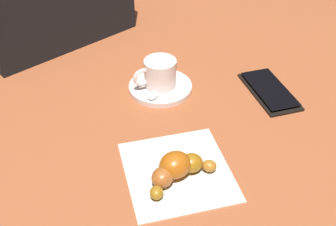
# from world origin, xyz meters

# --- Properties ---
(ground_plane) EXTENTS (1.80, 1.80, 0.00)m
(ground_plane) POSITION_xyz_m (0.00, 0.00, 0.00)
(ground_plane) COLOR brown
(saucer) EXTENTS (0.12, 0.12, 0.01)m
(saucer) POSITION_xyz_m (0.11, -0.02, 0.01)
(saucer) COLOR silver
(saucer) RESTS_ON ground
(espresso_cup) EXTENTS (0.06, 0.09, 0.05)m
(espresso_cup) POSITION_xyz_m (0.11, -0.02, 0.04)
(espresso_cup) COLOR silver
(espresso_cup) RESTS_ON saucer
(teaspoon) EXTENTS (0.11, 0.11, 0.01)m
(teaspoon) POSITION_xyz_m (0.10, -0.02, 0.01)
(teaspoon) COLOR silver
(teaspoon) RESTS_ON saucer
(sugar_packet) EXTENTS (0.05, 0.06, 0.01)m
(sugar_packet) POSITION_xyz_m (0.14, -0.02, 0.01)
(sugar_packet) COLOR white
(sugar_packet) RESTS_ON saucer
(napkin) EXTENTS (0.19, 0.18, 0.00)m
(napkin) POSITION_xyz_m (-0.10, 0.04, 0.00)
(napkin) COLOR silver
(napkin) RESTS_ON ground
(croissant) EXTENTS (0.07, 0.12, 0.04)m
(croissant) POSITION_xyz_m (-0.11, 0.05, 0.02)
(croissant) COLOR #965F1E
(croissant) RESTS_ON napkin
(cell_phone) EXTENTS (0.15, 0.09, 0.01)m
(cell_phone) POSITION_xyz_m (0.01, -0.21, 0.01)
(cell_phone) COLOR black
(cell_phone) RESTS_ON ground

